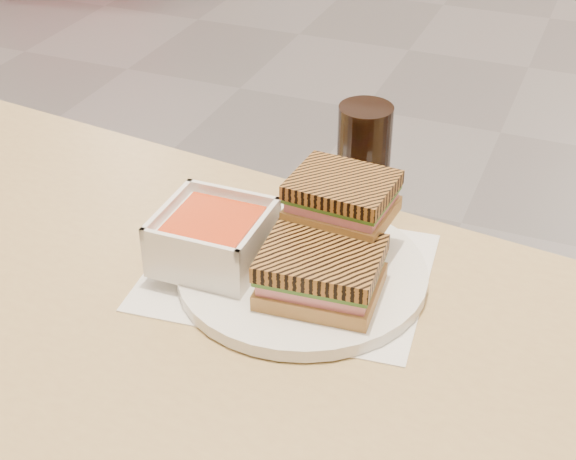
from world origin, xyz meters
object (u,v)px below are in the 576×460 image
at_px(main_table, 120,380).
at_px(cola_glass, 363,160).
at_px(plate, 302,273).
at_px(soup_bowl, 213,239).
at_px(panini_lower, 321,272).

relative_size(main_table, cola_glass, 8.53).
xyz_separation_m(plate, soup_bowl, (-0.10, -0.02, 0.04)).
xyz_separation_m(main_table, plate, (0.18, 0.13, 0.12)).
distance_m(plate, cola_glass, 0.19).
relative_size(panini_lower, cola_glass, 0.93).
bearing_deg(soup_bowl, plate, 12.17).
relative_size(plate, cola_glass, 1.97).
relative_size(main_table, plate, 4.33).
bearing_deg(cola_glass, panini_lower, -84.32).
xyz_separation_m(soup_bowl, panini_lower, (0.14, -0.01, 0.00)).
relative_size(soup_bowl, panini_lower, 0.90).
distance_m(main_table, cola_glass, 0.41).
relative_size(plate, panini_lower, 2.13).
distance_m(main_table, panini_lower, 0.29).
relative_size(plate, soup_bowl, 2.37).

